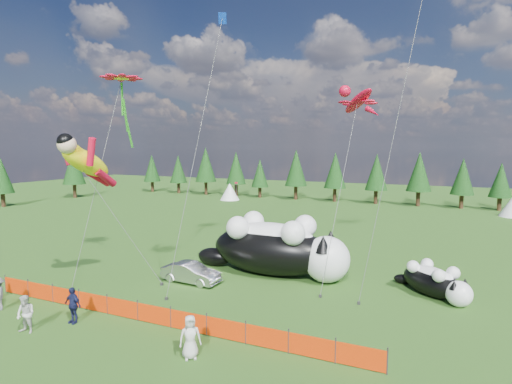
# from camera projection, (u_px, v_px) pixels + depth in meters

# --- Properties ---
(ground) EXTENTS (160.00, 160.00, 0.00)m
(ground) POSITION_uv_depth(u_px,v_px,m) (188.00, 303.00, 22.46)
(ground) COLOR #103309
(ground) RESTS_ON ground
(safety_fence) EXTENTS (22.06, 0.06, 1.10)m
(safety_fence) POSITION_uv_depth(u_px,v_px,m) (154.00, 315.00, 19.67)
(safety_fence) COLOR #262626
(safety_fence) RESTS_ON ground
(tree_line) EXTENTS (90.00, 4.00, 8.00)m
(tree_line) POSITION_uv_depth(u_px,v_px,m) (345.00, 177.00, 63.00)
(tree_line) COLOR black
(tree_line) RESTS_ON ground
(festival_tents) EXTENTS (50.00, 3.20, 2.80)m
(festival_tents) POSITION_uv_depth(u_px,v_px,m) (419.00, 201.00, 54.37)
(festival_tents) COLOR white
(festival_tents) RESTS_ON ground
(cat_large) EXTENTS (11.31, 4.20, 4.09)m
(cat_large) POSITION_uv_depth(u_px,v_px,m) (277.00, 247.00, 27.20)
(cat_large) COLOR black
(cat_large) RESTS_ON ground
(cat_small) EXTENTS (4.37, 4.10, 1.93)m
(cat_small) POSITION_uv_depth(u_px,v_px,m) (435.00, 281.00, 23.33)
(cat_small) COLOR black
(cat_small) RESTS_ON ground
(car) EXTENTS (4.01, 1.55, 1.30)m
(car) POSITION_uv_depth(u_px,v_px,m) (191.00, 273.00, 25.74)
(car) COLOR #BCBCC1
(car) RESTS_ON ground
(spectator_b) EXTENTS (0.92, 0.60, 1.81)m
(spectator_b) POSITION_uv_depth(u_px,v_px,m) (26.00, 314.00, 18.71)
(spectator_b) COLOR beige
(spectator_b) RESTS_ON ground
(spectator_c) EXTENTS (1.10, 0.61, 1.83)m
(spectator_c) POSITION_uv_depth(u_px,v_px,m) (73.00, 305.00, 19.81)
(spectator_c) COLOR #16193D
(spectator_c) RESTS_ON ground
(spectator_e) EXTENTS (1.07, 1.01, 1.83)m
(spectator_e) POSITION_uv_depth(u_px,v_px,m) (190.00, 337.00, 16.47)
(spectator_e) COLOR beige
(spectator_e) RESTS_ON ground
(superhero_kite) EXTENTS (5.11, 4.76, 10.14)m
(superhero_kite) POSITION_uv_depth(u_px,v_px,m) (86.00, 162.00, 23.26)
(superhero_kite) COLOR #FFF10D
(superhero_kite) RESTS_ON ground
(gecko_kite) EXTENTS (5.55, 12.15, 15.00)m
(gecko_kite) POSITION_uv_depth(u_px,v_px,m) (358.00, 101.00, 29.94)
(gecko_kite) COLOR red
(gecko_kite) RESTS_ON ground
(flower_kite) EXTENTS (3.42, 6.17, 13.84)m
(flower_kite) POSITION_uv_depth(u_px,v_px,m) (121.00, 80.00, 26.24)
(flower_kite) COLOR red
(flower_kite) RESTS_ON ground
(diamond_kite_a) EXTENTS (1.28, 6.10, 18.09)m
(diamond_kite_a) POSITION_uv_depth(u_px,v_px,m) (219.00, 34.00, 25.73)
(diamond_kite_a) COLOR #0C39BF
(diamond_kite_a) RESTS_ON ground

